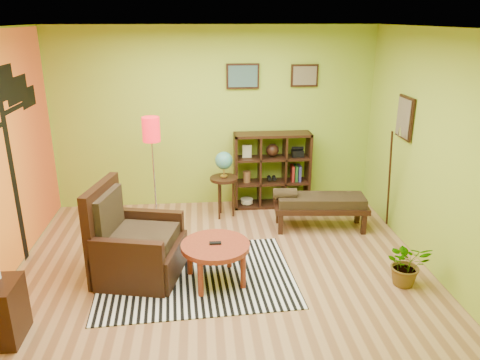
{
  "coord_description": "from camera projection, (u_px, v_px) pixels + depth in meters",
  "views": [
    {
      "loc": [
        -0.23,
        -4.94,
        2.91
      ],
      "look_at": [
        0.24,
        0.33,
        1.05
      ],
      "focal_mm": 35.0,
      "sensor_mm": 36.0,
      "label": 1
    }
  ],
  "objects": [
    {
      "name": "ground",
      "position": [
        223.0,
        272.0,
        5.63
      ],
      "size": [
        5.0,
        5.0,
        0.0
      ],
      "primitive_type": "plane",
      "color": "#AB7A4F",
      "rests_on": "ground"
    },
    {
      "name": "room_shell",
      "position": [
        212.0,
        125.0,
        5.04
      ],
      "size": [
        5.04,
        4.54,
        2.82
      ],
      "color": "#94B430",
      "rests_on": "ground"
    },
    {
      "name": "zebra_rug",
      "position": [
        196.0,
        276.0,
        5.53
      ],
      "size": [
        2.36,
        1.78,
        0.01
      ],
      "primitive_type": "cube",
      "rotation": [
        0.0,
        0.0,
        0.05
      ],
      "color": "white",
      "rests_on": "ground"
    },
    {
      "name": "coffee_table",
      "position": [
        215.0,
        249.0,
        5.3
      ],
      "size": [
        0.78,
        0.78,
        0.5
      ],
      "color": "maroon",
      "rests_on": "ground"
    },
    {
      "name": "armchair",
      "position": [
        134.0,
        249.0,
        5.47
      ],
      "size": [
        1.1,
        1.1,
        1.13
      ],
      "color": "black",
      "rests_on": "ground"
    },
    {
      "name": "floor_lamp",
      "position": [
        152.0,
        140.0,
        6.33
      ],
      "size": [
        0.25,
        0.25,
        1.64
      ],
      "color": "silver",
      "rests_on": "ground"
    },
    {
      "name": "globe_table",
      "position": [
        224.0,
        168.0,
        6.94
      ],
      "size": [
        0.42,
        0.42,
        1.02
      ],
      "color": "black",
      "rests_on": "ground"
    },
    {
      "name": "cube_shelf",
      "position": [
        273.0,
        170.0,
        7.41
      ],
      "size": [
        1.2,
        0.35,
        1.2
      ],
      "color": "black",
      "rests_on": "ground"
    },
    {
      "name": "bench",
      "position": [
        318.0,
        203.0,
        6.66
      ],
      "size": [
        1.37,
        0.59,
        0.61
      ],
      "color": "black",
      "rests_on": "ground"
    },
    {
      "name": "potted_plant",
      "position": [
        406.0,
        268.0,
        5.31
      ],
      "size": [
        0.53,
        0.58,
        0.42
      ],
      "primitive_type": "imported",
      "rotation": [
        0.0,
        0.0,
        -0.11
      ],
      "color": "#26661E",
      "rests_on": "ground"
    }
  ]
}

